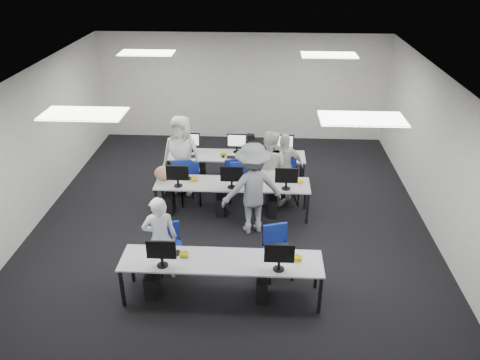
# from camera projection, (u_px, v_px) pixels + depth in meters

# --- Properties ---
(room) EXTENTS (9.00, 9.02, 3.00)m
(room) POSITION_uv_depth(u_px,v_px,m) (231.00, 153.00, 9.15)
(room) COLOR black
(room) RESTS_ON ground
(ceiling_panels) EXTENTS (5.20, 4.60, 0.02)m
(ceiling_panels) POSITION_uv_depth(u_px,v_px,m) (231.00, 78.00, 8.46)
(ceiling_panels) COLOR white
(ceiling_panels) RESTS_ON room
(desk_front) EXTENTS (3.20, 0.70, 0.73)m
(desk_front) POSITION_uv_depth(u_px,v_px,m) (221.00, 263.00, 7.40)
(desk_front) COLOR #AFB1B3
(desk_front) RESTS_ON ground
(desk_mid) EXTENTS (3.20, 0.70, 0.73)m
(desk_mid) POSITION_uv_depth(u_px,v_px,m) (232.00, 185.00, 9.70)
(desk_mid) COLOR #AFB1B3
(desk_mid) RESTS_ON ground
(desk_back) EXTENTS (3.20, 0.70, 0.73)m
(desk_back) POSITION_uv_depth(u_px,v_px,m) (236.00, 157.00, 10.94)
(desk_back) COLOR #AFB1B3
(desk_back) RESTS_ON ground
(equipment_front) EXTENTS (2.51, 0.41, 1.19)m
(equipment_front) POSITION_uv_depth(u_px,v_px,m) (210.00, 279.00, 7.54)
(equipment_front) COLOR #0D28AF
(equipment_front) RESTS_ON desk_front
(equipment_mid) EXTENTS (2.91, 0.41, 1.19)m
(equipment_mid) POSITION_uv_depth(u_px,v_px,m) (223.00, 199.00, 9.84)
(equipment_mid) COLOR white
(equipment_mid) RESTS_ON desk_mid
(equipment_back) EXTENTS (2.91, 0.41, 1.19)m
(equipment_back) POSITION_uv_depth(u_px,v_px,m) (245.00, 169.00, 11.10)
(equipment_back) COLOR white
(equipment_back) RESTS_ON desk_back
(chair_0) EXTENTS (0.53, 0.56, 0.86)m
(chair_0) POSITION_uv_depth(u_px,v_px,m) (171.00, 256.00, 8.24)
(chair_0) COLOR navy
(chair_0) RESTS_ON ground
(chair_1) EXTENTS (0.57, 0.60, 0.92)m
(chair_1) POSITION_uv_depth(u_px,v_px,m) (277.00, 260.00, 8.09)
(chair_1) COLOR navy
(chair_1) RESTS_ON ground
(chair_2) EXTENTS (0.50, 0.53, 0.88)m
(chair_2) POSITION_uv_depth(u_px,v_px,m) (191.00, 191.00, 10.33)
(chair_2) COLOR navy
(chair_2) RESTS_ON ground
(chair_3) EXTENTS (0.56, 0.58, 0.89)m
(chair_3) POSITION_uv_depth(u_px,v_px,m) (236.00, 187.00, 10.48)
(chair_3) COLOR navy
(chair_3) RESTS_ON ground
(chair_4) EXTENTS (0.55, 0.58, 0.97)m
(chair_4) POSITION_uv_depth(u_px,v_px,m) (287.00, 188.00, 10.37)
(chair_4) COLOR navy
(chair_4) RESTS_ON ground
(chair_5) EXTENTS (0.55, 0.58, 0.94)m
(chair_5) POSITION_uv_depth(u_px,v_px,m) (183.00, 183.00, 10.62)
(chair_5) COLOR navy
(chair_5) RESTS_ON ground
(chair_6) EXTENTS (0.55, 0.58, 0.93)m
(chair_6) POSITION_uv_depth(u_px,v_px,m) (239.00, 184.00, 10.60)
(chair_6) COLOR navy
(chair_6) RESTS_ON ground
(chair_7) EXTENTS (0.48, 0.51, 0.91)m
(chair_7) POSITION_uv_depth(u_px,v_px,m) (280.00, 182.00, 10.66)
(chair_7) COLOR navy
(chair_7) RESTS_ON ground
(handbag) EXTENTS (0.44, 0.36, 0.31)m
(handbag) POSITION_uv_depth(u_px,v_px,m) (163.00, 173.00, 9.75)
(handbag) COLOR tan
(handbag) RESTS_ON desk_mid
(student_0) EXTENTS (0.65, 0.50, 1.58)m
(student_0) POSITION_uv_depth(u_px,v_px,m) (160.00, 239.00, 7.80)
(student_0) COLOR silver
(student_0) RESTS_ON ground
(student_1) EXTENTS (0.92, 0.78, 1.68)m
(student_1) POSITION_uv_depth(u_px,v_px,m) (269.00, 168.00, 10.09)
(student_1) COLOR silver
(student_1) RESTS_ON ground
(student_2) EXTENTS (0.98, 0.73, 1.83)m
(student_2) POSITION_uv_depth(u_px,v_px,m) (182.00, 155.00, 10.48)
(student_2) COLOR silver
(student_2) RESTS_ON ground
(student_3) EXTENTS (0.94, 0.48, 1.55)m
(student_3) POSITION_uv_depth(u_px,v_px,m) (283.00, 166.00, 10.29)
(student_3) COLOR silver
(student_3) RESTS_ON ground
(photographer) EXTENTS (1.37, 1.04, 1.88)m
(photographer) POSITION_uv_depth(u_px,v_px,m) (252.00, 189.00, 9.03)
(photographer) COLOR gray
(photographer) RESTS_ON ground
(dslr_camera) EXTENTS (0.19, 0.21, 0.10)m
(dslr_camera) POSITION_uv_depth(u_px,v_px,m) (250.00, 137.00, 8.72)
(dslr_camera) COLOR black
(dslr_camera) RESTS_ON photographer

